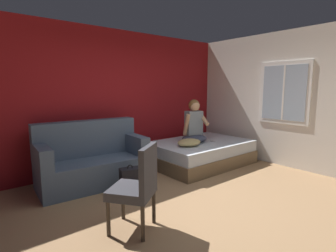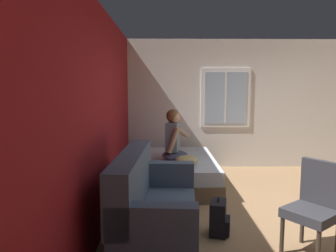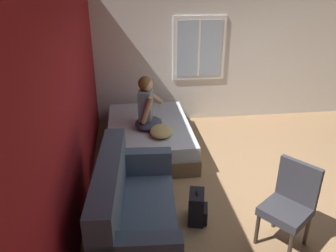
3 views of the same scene
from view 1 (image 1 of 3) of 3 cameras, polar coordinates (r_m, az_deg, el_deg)
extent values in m
plane|color=#93704C|center=(3.67, 8.51, -17.47)|extent=(40.00, 40.00, 0.00)
cube|color=maroon|center=(5.34, -11.84, 5.61)|extent=(10.32, 0.16, 2.70)
cube|color=silver|center=(5.66, 27.86, 4.96)|extent=(0.16, 6.31, 2.70)
cube|color=white|center=(5.74, 23.90, 6.60)|extent=(0.02, 1.04, 1.24)
cube|color=#9EB2C6|center=(5.73, 23.83, 6.60)|extent=(0.01, 0.88, 1.08)
cube|color=white|center=(5.73, 23.83, 6.60)|extent=(0.01, 0.04, 1.08)
cube|color=brown|center=(5.58, 6.99, -6.86)|extent=(2.06, 1.42, 0.26)
cube|color=silver|center=(5.53, 7.04, -4.46)|extent=(2.00, 1.37, 0.22)
cube|color=#47566B|center=(4.53, -15.84, -9.60)|extent=(1.75, 0.92, 0.44)
cube|color=#47566B|center=(4.68, -17.33, -2.51)|extent=(1.71, 0.36, 0.60)
cube|color=#47566B|center=(4.25, -25.79, -6.00)|extent=(0.24, 0.81, 0.32)
cube|color=#47566B|center=(4.72, -7.30, -3.82)|extent=(0.24, 0.81, 0.32)
cylinder|color=#382D23|center=(3.37, -9.75, -16.23)|extent=(0.04, 0.04, 0.40)
cylinder|color=#382D23|center=(3.05, -12.87, -19.08)|extent=(0.04, 0.04, 0.40)
cylinder|color=#382D23|center=(3.24, -3.11, -17.14)|extent=(0.04, 0.04, 0.40)
cylinder|color=#382D23|center=(2.91, -5.53, -20.33)|extent=(0.04, 0.04, 0.40)
cube|color=#333338|center=(3.03, -7.91, -13.91)|extent=(0.64, 0.64, 0.10)
cube|color=#333338|center=(2.87, -4.27, -9.01)|extent=(0.41, 0.32, 0.48)
ellipsoid|color=#383D51|center=(5.38, 5.79, -2.72)|extent=(0.60, 0.54, 0.16)
cube|color=slate|center=(5.36, 5.61, 0.71)|extent=(0.37, 0.27, 0.48)
cylinder|color=tan|center=(5.22, 4.04, 0.29)|extent=(0.12, 0.22, 0.44)
cylinder|color=tan|center=(5.37, 7.62, 1.77)|extent=(0.16, 0.38, 0.29)
sphere|color=tan|center=(5.31, 5.78, 4.38)|extent=(0.21, 0.21, 0.21)
ellipsoid|color=brown|center=(5.32, 5.67, 4.55)|extent=(0.27, 0.27, 0.23)
cube|color=black|center=(4.06, -8.20, -11.80)|extent=(0.33, 0.25, 0.40)
cube|color=black|center=(3.99, -7.66, -13.54)|extent=(0.24, 0.11, 0.18)
torus|color=black|center=(3.99, -8.26, -8.90)|extent=(0.09, 0.04, 0.09)
ellipsoid|color=tan|center=(5.04, 4.61, -3.59)|extent=(0.52, 0.41, 0.14)
cube|color=#B7B7BC|center=(5.51, 9.68, -3.32)|extent=(0.12, 0.16, 0.01)
camera|label=2|loc=(4.31, -63.92, 6.12)|focal=35.00mm
camera|label=3|loc=(4.36, -58.32, 20.02)|focal=35.00mm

